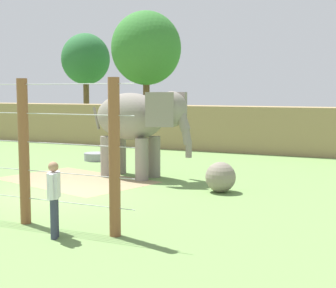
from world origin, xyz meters
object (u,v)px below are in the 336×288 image
at_px(enrichment_ball, 221,177).
at_px(water_tub, 96,157).
at_px(elephant, 138,121).
at_px(zookeeper, 54,196).

distance_m(enrichment_ball, water_tub, 8.75).
xyz_separation_m(elephant, zookeeper, (2.01, -7.49, -1.16)).
bearing_deg(enrichment_ball, zookeeper, -104.61).
xyz_separation_m(zookeeper, water_tub, (-5.90, 10.67, -0.74)).
relative_size(zookeeper, water_tub, 1.52).
bearing_deg(water_tub, enrichment_ball, -30.66).
height_order(zookeeper, water_tub, zookeeper).
distance_m(zookeeper, water_tub, 12.22).
bearing_deg(enrichment_ball, elephant, 160.69).
xyz_separation_m(enrichment_ball, zookeeper, (-1.62, -6.22, 0.45)).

